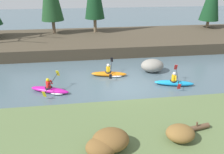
# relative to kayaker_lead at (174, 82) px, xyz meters

# --- Properties ---
(ground_plane) EXTENTS (90.00, 90.00, 0.00)m
(ground_plane) POSITION_rel_kayaker_lead_xyz_m (-3.48, 0.11, -0.22)
(ground_plane) COLOR #4C606B
(riverbank_near) EXTENTS (44.00, 6.51, 0.52)m
(riverbank_near) POSITION_rel_kayaker_lead_xyz_m (-3.48, -5.69, 0.04)
(riverbank_near) COLOR #5B7042
(riverbank_near) RESTS_ON ground
(riverbank_far) EXTENTS (44.00, 9.31, 1.07)m
(riverbank_far) POSITION_rel_kayaker_lead_xyz_m (-3.48, 10.62, 0.31)
(riverbank_far) COLOR #473D2D
(riverbank_far) RESTS_ON ground
(shrub_clump_nearest) EXTENTS (1.26, 1.05, 0.68)m
(shrub_clump_nearest) POSITION_rel_kayaker_lead_xyz_m (-5.71, -6.45, 0.64)
(shrub_clump_nearest) COLOR brown
(shrub_clump_nearest) RESTS_ON riverbank_near
(shrub_clump_second) EXTENTS (1.52, 1.27, 0.82)m
(shrub_clump_second) POSITION_rel_kayaker_lead_xyz_m (-5.31, -6.17, 0.71)
(shrub_clump_second) COLOR brown
(shrub_clump_second) RESTS_ON riverbank_near
(shrub_clump_third) EXTENTS (1.25, 1.04, 0.68)m
(shrub_clump_third) POSITION_rel_kayaker_lead_xyz_m (-2.30, -6.07, 0.64)
(shrub_clump_third) COLOR brown
(shrub_clump_third) RESTS_ON riverbank_near
(kayaker_lead) EXTENTS (2.78, 2.05, 1.20)m
(kayaker_lead) POSITION_rel_kayaker_lead_xyz_m (0.00, 0.00, 0.00)
(kayaker_lead) COLOR #1993D6
(kayaker_lead) RESTS_ON ground
(kayaker_middle) EXTENTS (2.79, 2.06, 1.20)m
(kayaker_middle) POSITION_rel_kayaker_lead_xyz_m (-4.25, 2.18, -0.02)
(kayaker_middle) COLOR orange
(kayaker_middle) RESTS_ON ground
(kayaker_trailing) EXTENTS (2.73, 1.98, 1.20)m
(kayaker_trailing) POSITION_rel_kayaker_lead_xyz_m (-8.46, 0.05, -0.02)
(kayaker_trailing) COLOR #C61999
(kayaker_trailing) RESTS_ON ground
(boulder_midstream) EXTENTS (1.82, 1.42, 1.03)m
(boulder_midstream) POSITION_rel_kayaker_lead_xyz_m (-0.81, 2.62, 0.29)
(boulder_midstream) COLOR gray
(boulder_midstream) RESTS_ON ground
(driftwood_log) EXTENTS (1.75, 0.57, 0.44)m
(driftwood_log) POSITION_rel_kayaker_lead_xyz_m (-1.47, -5.59, 0.42)
(driftwood_log) COLOR brown
(driftwood_log) RESTS_ON riverbank_near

